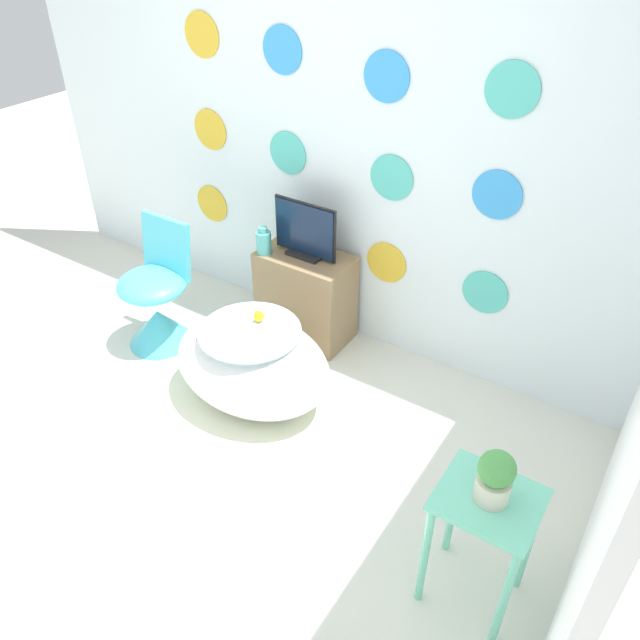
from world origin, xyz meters
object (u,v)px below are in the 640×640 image
at_px(bathtub, 252,363).
at_px(chair, 157,305).
at_px(tv, 305,232).
at_px(vase, 264,242).
at_px(potted_plant_left, 495,477).

height_order(bathtub, chair, chair).
relative_size(bathtub, tv, 2.21).
bearing_deg(vase, tv, 25.69).
distance_m(bathtub, vase, 0.76).
xyz_separation_m(bathtub, vase, (-0.32, 0.55, 0.41)).
bearing_deg(bathtub, chair, 173.50).
height_order(bathtub, tv, tv).
relative_size(bathtub, vase, 5.41).
xyz_separation_m(bathtub, potted_plant_left, (1.48, -0.45, 0.47)).
height_order(tv, potted_plant_left, tv).
xyz_separation_m(tv, potted_plant_left, (1.57, -1.11, -0.02)).
relative_size(vase, potted_plant_left, 0.76).
distance_m(tv, potted_plant_left, 1.92).
relative_size(tv, potted_plant_left, 1.86).
bearing_deg(bathtub, tv, 98.02).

